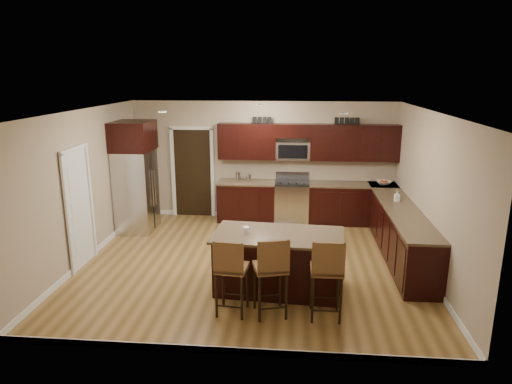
# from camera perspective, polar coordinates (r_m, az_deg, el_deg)

# --- Properties ---
(floor) EXTENTS (6.00, 6.00, 0.00)m
(floor) POSITION_cam_1_polar(r_m,az_deg,el_deg) (8.28, -0.54, -8.90)
(floor) COLOR olive
(floor) RESTS_ON ground
(ceiling) EXTENTS (6.00, 6.00, 0.00)m
(ceiling) POSITION_cam_1_polar(r_m,az_deg,el_deg) (7.61, -0.59, 10.07)
(ceiling) COLOR silver
(ceiling) RESTS_ON wall_back
(wall_back) EXTENTS (6.00, 0.00, 6.00)m
(wall_back) POSITION_cam_1_polar(r_m,az_deg,el_deg) (10.51, 0.90, 3.93)
(wall_back) COLOR tan
(wall_back) RESTS_ON floor
(wall_left) EXTENTS (0.00, 5.50, 5.50)m
(wall_left) POSITION_cam_1_polar(r_m,az_deg,el_deg) (8.65, -20.75, 0.61)
(wall_left) COLOR tan
(wall_left) RESTS_ON floor
(wall_right) EXTENTS (0.00, 5.50, 5.50)m
(wall_right) POSITION_cam_1_polar(r_m,az_deg,el_deg) (8.12, 21.01, -0.30)
(wall_right) COLOR tan
(wall_right) RESTS_ON floor
(base_cabinets) EXTENTS (4.02, 3.96, 0.92)m
(base_cabinets) POSITION_cam_1_polar(r_m,az_deg,el_deg) (9.51, 11.81, -3.08)
(base_cabinets) COLOR black
(base_cabinets) RESTS_ON floor
(upper_cabinets) EXTENTS (4.00, 0.33, 0.80)m
(upper_cabinets) POSITION_cam_1_polar(r_m,az_deg,el_deg) (10.24, 6.70, 6.33)
(upper_cabinets) COLOR black
(upper_cabinets) RESTS_ON wall_back
(range) EXTENTS (0.76, 0.64, 1.11)m
(range) POSITION_cam_1_polar(r_m,az_deg,el_deg) (10.40, 4.50, -1.21)
(range) COLOR silver
(range) RESTS_ON floor
(microwave) EXTENTS (0.76, 0.31, 0.40)m
(microwave) POSITION_cam_1_polar(r_m,az_deg,el_deg) (10.29, 4.64, 5.19)
(microwave) COLOR silver
(microwave) RESTS_ON upper_cabinets
(doorway) EXTENTS (0.85, 0.03, 2.06)m
(doorway) POSITION_cam_1_polar(r_m,az_deg,el_deg) (10.80, -7.89, 2.36)
(doorway) COLOR black
(doorway) RESTS_ON floor
(pantry_door) EXTENTS (0.03, 0.80, 2.04)m
(pantry_door) POSITION_cam_1_polar(r_m,az_deg,el_deg) (8.47, -21.29, -2.06)
(pantry_door) COLOR white
(pantry_door) RESTS_ON floor
(letter_decor) EXTENTS (2.20, 0.03, 0.15)m
(letter_decor) POSITION_cam_1_polar(r_m,az_deg,el_deg) (10.19, 5.97, 8.89)
(letter_decor) COLOR black
(letter_decor) RESTS_ON upper_cabinets
(island) EXTENTS (2.06, 1.18, 0.92)m
(island) POSITION_cam_1_polar(r_m,az_deg,el_deg) (7.20, 2.77, -8.92)
(island) COLOR black
(island) RESTS_ON floor
(stool_left) EXTENTS (0.47, 0.47, 1.13)m
(stool_left) POSITION_cam_1_polar(r_m,az_deg,el_deg) (6.37, -3.19, -9.51)
(stool_left) COLOR brown
(stool_left) RESTS_ON floor
(stool_mid) EXTENTS (0.54, 0.54, 1.17)m
(stool_mid) POSITION_cam_1_polar(r_m,az_deg,el_deg) (6.31, 1.95, -9.48)
(stool_mid) COLOR brown
(stool_mid) RESTS_ON floor
(stool_right) EXTENTS (0.44, 0.44, 1.17)m
(stool_right) POSITION_cam_1_polar(r_m,az_deg,el_deg) (6.32, 8.87, -9.62)
(stool_right) COLOR brown
(stool_right) RESTS_ON floor
(refrigerator) EXTENTS (0.79, 0.93, 2.35)m
(refrigerator) POSITION_cam_1_polar(r_m,az_deg,el_deg) (9.95, -14.85, 1.99)
(refrigerator) COLOR silver
(refrigerator) RESTS_ON floor
(floor_mat) EXTENTS (1.12, 0.89, 0.01)m
(floor_mat) POSITION_cam_1_polar(r_m,az_deg,el_deg) (10.02, 2.37, -4.58)
(floor_mat) COLOR brown
(floor_mat) RESTS_ON floor
(fruit_bowl) EXTENTS (0.38, 0.38, 0.08)m
(fruit_bowl) POSITION_cam_1_polar(r_m,az_deg,el_deg) (10.46, 15.66, 1.14)
(fruit_bowl) COLOR silver
(fruit_bowl) RESTS_ON base_cabinets
(soap_bottle) EXTENTS (0.09, 0.09, 0.20)m
(soap_bottle) POSITION_cam_1_polar(r_m,az_deg,el_deg) (9.15, 17.22, -0.49)
(soap_bottle) COLOR #B2B2B2
(soap_bottle) RESTS_ON base_cabinets
(canister_tall) EXTENTS (0.12, 0.12, 0.22)m
(canister_tall) POSITION_cam_1_polar(r_m,az_deg,el_deg) (10.34, -2.25, 1.93)
(canister_tall) COLOR silver
(canister_tall) RESTS_ON base_cabinets
(canister_short) EXTENTS (0.11, 0.11, 0.17)m
(canister_short) POSITION_cam_1_polar(r_m,az_deg,el_deg) (10.31, -0.91, 1.78)
(canister_short) COLOR silver
(canister_short) RESTS_ON base_cabinets
(island_jar) EXTENTS (0.10, 0.10, 0.10)m
(island_jar) POSITION_cam_1_polar(r_m,az_deg,el_deg) (7.04, -1.26, -4.76)
(island_jar) COLOR white
(island_jar) RESTS_ON island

